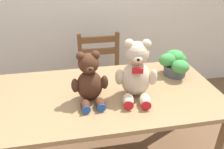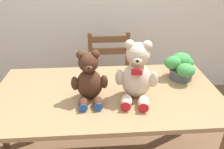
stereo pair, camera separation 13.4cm
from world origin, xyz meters
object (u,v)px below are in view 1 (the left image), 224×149
object	(u,v)px
potted_plant	(175,63)
teddy_bear_right	(136,73)
teddy_bear_left	(90,81)
wooden_chair_behind	(101,79)

from	to	relation	value
potted_plant	teddy_bear_right	bearing A→B (deg)	-149.11
teddy_bear_right	potted_plant	world-z (taller)	teddy_bear_right
teddy_bear_left	potted_plant	world-z (taller)	teddy_bear_left
wooden_chair_behind	teddy_bear_left	world-z (taller)	teddy_bear_left
teddy_bear_right	potted_plant	bearing A→B (deg)	-137.75
wooden_chair_behind	teddy_bear_right	distance (m)	0.92
wooden_chair_behind	teddy_bear_left	xyz separation A→B (m)	(-0.17, -0.79, 0.44)
wooden_chair_behind	potted_plant	xyz separation A→B (m)	(0.48, -0.57, 0.40)
teddy_bear_left	teddy_bear_right	distance (m)	0.29
teddy_bear_left	potted_plant	bearing A→B (deg)	-164.10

